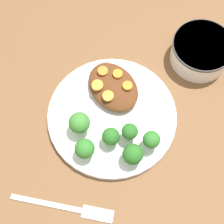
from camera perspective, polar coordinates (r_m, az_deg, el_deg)
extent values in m
plane|color=brown|center=(0.79, 0.00, -0.88)|extent=(4.00, 4.00, 0.00)
cylinder|color=white|center=(0.78, 0.00, -0.66)|extent=(0.27, 0.27, 0.02)
torus|color=white|center=(0.77, 0.00, -0.43)|extent=(0.27, 0.27, 0.01)
cylinder|color=white|center=(0.85, 13.36, 8.94)|extent=(0.13, 0.13, 0.06)
cylinder|color=#333338|center=(0.83, 13.74, 9.87)|extent=(0.13, 0.13, 0.01)
cylinder|color=white|center=(0.84, 13.64, 9.62)|extent=(0.10, 0.10, 0.01)
ellipsoid|color=#5B3319|center=(0.79, 0.17, 3.84)|extent=(0.12, 0.09, 0.03)
cylinder|color=#7FA85B|center=(0.73, 3.12, -6.91)|extent=(0.01, 0.01, 0.02)
sphere|color=#286B23|center=(0.71, 3.21, -6.43)|extent=(0.04, 0.04, 0.04)
cylinder|color=#759E51|center=(0.76, -4.86, -2.27)|extent=(0.01, 0.01, 0.02)
sphere|color=#3D8433|center=(0.73, -5.00, -1.64)|extent=(0.04, 0.04, 0.04)
cylinder|color=#7FA85B|center=(0.74, -0.17, -4.25)|extent=(0.01, 0.01, 0.02)
sphere|color=#286B23|center=(0.73, -0.17, -3.75)|extent=(0.04, 0.04, 0.04)
cylinder|color=#759E51|center=(0.74, 5.88, -4.74)|extent=(0.01, 0.01, 0.03)
sphere|color=#337A2D|center=(0.72, 6.05, -4.20)|extent=(0.03, 0.03, 0.03)
cylinder|color=#7FA85B|center=(0.75, 2.91, -3.37)|extent=(0.02, 0.02, 0.03)
sphere|color=#286B23|center=(0.73, 2.99, -2.79)|extent=(0.03, 0.03, 0.03)
cylinder|color=#759E51|center=(0.74, -4.08, -6.08)|extent=(0.01, 0.01, 0.02)
sphere|color=#337A2D|center=(0.72, -4.19, -5.58)|extent=(0.04, 0.04, 0.04)
cylinder|color=orange|center=(0.76, -0.60, 2.47)|extent=(0.02, 0.02, 0.00)
cylinder|color=orange|center=(0.78, 0.87, 5.83)|extent=(0.02, 0.02, 0.01)
cylinder|color=orange|center=(0.77, -2.23, 4.08)|extent=(0.02, 0.02, 0.01)
cylinder|color=orange|center=(0.78, -1.41, 6.27)|extent=(0.02, 0.02, 0.00)
cylinder|color=orange|center=(0.77, 2.37, 4.02)|extent=(0.02, 0.02, 0.01)
cube|color=silver|center=(0.75, -10.00, -13.56)|extent=(0.11, 0.10, 0.01)
cube|color=silver|center=(0.74, -2.21, -15.26)|extent=(0.06, 0.06, 0.01)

